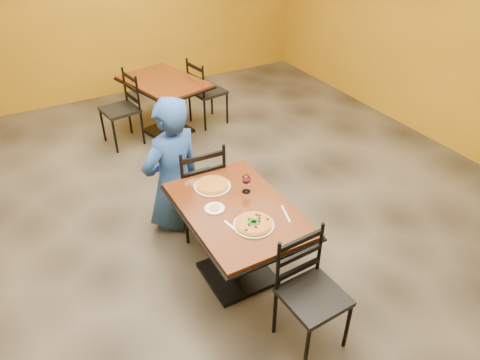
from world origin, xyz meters
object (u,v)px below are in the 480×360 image
wine_glass (246,183)px  chair_main_far (197,185)px  chair_main_near (314,297)px  chair_second_right (208,92)px  side_plate (215,208)px  table_second (165,94)px  table_main (237,226)px  plate_main (254,225)px  diner (172,164)px  chair_second_left (120,110)px  pizza_main (254,223)px  plate_far (212,186)px  pizza_far (212,185)px

wine_glass → chair_main_far: bearing=105.2°
chair_main_near → wine_glass: wine_glass is taller
chair_main_far → chair_second_right: (1.09, 2.04, -0.02)m
chair_main_near → side_plate: bearing=106.5°
table_second → chair_main_far: (-0.47, -2.04, -0.07)m
table_main → plate_main: plate_main is taller
table_second → diner: 1.97m
chair_second_left → plate_main: bearing=-5.1°
pizza_main → side_plate: pizza_main is taller
chair_second_right → plate_main: bearing=151.7°
chair_main_far → chair_second_left: 2.05m
chair_main_far → chair_second_right: 2.31m
table_second → plate_far: size_ratio=4.32×
chair_second_left → plate_main: chair_second_left is taller
chair_second_left → wine_glass: (0.33, -2.68, 0.37)m
chair_second_right → side_plate: bearing=146.8°
pizza_far → diner: bearing=101.8°
plate_main → plate_far: (-0.05, 0.61, 0.00)m
diner → chair_second_right: bearing=-140.3°
table_second → side_plate: side_plate is taller
table_second → plate_far: (-0.51, -2.48, 0.20)m
chair_second_right → plate_far: bearing=146.6°
table_second → side_plate: (-0.63, -2.76, 0.20)m
pizza_far → side_plate: pizza_far is taller
chair_second_right → pizza_far: bearing=146.6°
chair_main_near → wine_glass: (0.01, 0.99, 0.38)m
chair_main_near → pizza_far: chair_main_near is taller
pizza_far → plate_main: bearing=-85.6°
table_main → wine_glass: bearing=41.8°
chair_main_near → chair_second_left: bearing=92.1°
table_second → wine_glass: bearing=-96.3°
table_second → side_plate: 2.84m
chair_main_near → wine_glass: 1.06m
table_main → table_second: size_ratio=0.92×
chair_main_near → chair_main_far: bearing=92.8°
diner → pizza_far: diner is taller
pizza_far → wine_glass: bearing=-43.6°
table_main → chair_main_far: (-0.00, 0.79, -0.07)m
table_main → diner: bearing=100.0°
plate_main → table_main: bearing=90.9°
chair_main_near → wine_glass: size_ratio=5.10×
chair_main_near → side_plate: 1.00m
plate_main → side_plate: same height
diner → side_plate: 0.91m
pizza_main → wine_glass: wine_glass is taller
plate_main → pizza_main: (0.00, 0.00, 0.02)m
chair_second_left → chair_second_right: bearing=81.9°
chair_main_near → diner: size_ratio=0.68×
chair_main_far → diner: size_ratio=0.72×
chair_main_far → pizza_main: (0.01, -1.04, 0.28)m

